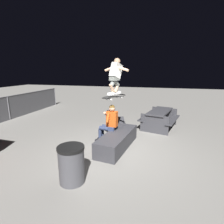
# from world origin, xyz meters

# --- Properties ---
(ground_plane) EXTENTS (40.00, 40.00, 0.00)m
(ground_plane) POSITION_xyz_m (0.00, 0.00, 0.00)
(ground_plane) COLOR gray
(ledge_box_main) EXTENTS (2.15, 0.95, 0.48)m
(ledge_box_main) POSITION_xyz_m (0.29, 0.01, 0.24)
(ledge_box_main) COLOR #38383D
(ledge_box_main) RESTS_ON ground
(person_sitting_on_ledge) EXTENTS (0.60, 0.78, 1.31)m
(person_sitting_on_ledge) POSITION_xyz_m (0.57, 0.37, 0.73)
(person_sitting_on_ledge) COLOR #2D3856
(person_sitting_on_ledge) RESTS_ON ground
(skateboard) EXTENTS (1.02, 0.56, 0.13)m
(skateboard) POSITION_xyz_m (0.63, 0.20, 1.56)
(skateboard) COLOR black
(skater_airborne) EXTENTS (0.63, 0.85, 1.12)m
(skater_airborne) POSITION_xyz_m (0.68, 0.18, 2.25)
(skater_airborne) COLOR white
(kicker_ramp) EXTENTS (1.22, 1.05, 0.37)m
(kicker_ramp) POSITION_xyz_m (2.47, 0.57, 0.06)
(kicker_ramp) COLOR #38383D
(kicker_ramp) RESTS_ON ground
(picnic_table_back) EXTENTS (1.98, 1.72, 0.75)m
(picnic_table_back) POSITION_xyz_m (2.67, -1.24, 0.50)
(picnic_table_back) COLOR #38383D
(picnic_table_back) RESTS_ON ground
(trash_bin) EXTENTS (0.58, 0.58, 0.83)m
(trash_bin) POSITION_xyz_m (-1.70, 0.55, 0.42)
(trash_bin) COLOR #47474C
(trash_bin) RESTS_ON ground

